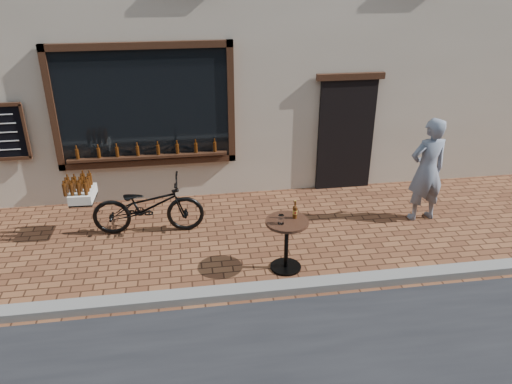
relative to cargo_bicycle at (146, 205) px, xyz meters
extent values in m
plane|color=#5A311D|center=(1.94, -2.20, -0.50)|extent=(90.00, 90.00, 0.00)
cube|color=slate|center=(1.94, -2.00, -0.44)|extent=(90.00, 0.25, 0.12)
cube|color=black|center=(0.04, 1.25, 1.35)|extent=(3.00, 0.06, 2.00)
cube|color=black|center=(0.04, 1.23, 2.41)|extent=(3.24, 0.10, 0.12)
cube|color=black|center=(0.04, 1.23, 0.29)|extent=(3.24, 0.10, 0.12)
cube|color=black|center=(-1.52, 1.23, 1.35)|extent=(0.12, 0.10, 2.24)
cube|color=black|center=(1.60, 1.23, 1.35)|extent=(0.12, 0.10, 2.24)
cube|color=black|center=(0.04, 1.18, 0.42)|extent=(2.90, 0.16, 0.05)
cube|color=black|center=(3.84, 1.26, 0.60)|extent=(1.10, 0.10, 2.20)
cube|color=black|center=(3.84, 1.23, 1.76)|extent=(1.30, 0.10, 0.12)
cube|color=black|center=(-2.36, 1.24, 1.00)|extent=(0.62, 0.04, 0.92)
cylinder|color=#3D1C07|center=(-1.21, 1.18, 0.54)|extent=(0.06, 0.06, 0.19)
cylinder|color=#3D1C07|center=(-0.85, 1.18, 0.54)|extent=(0.06, 0.06, 0.19)
cylinder|color=#3D1C07|center=(-0.50, 1.18, 0.54)|extent=(0.06, 0.06, 0.19)
cylinder|color=#3D1C07|center=(-0.14, 1.18, 0.54)|extent=(0.06, 0.06, 0.19)
cylinder|color=#3D1C07|center=(0.22, 1.18, 0.54)|extent=(0.06, 0.06, 0.19)
cylinder|color=#3D1C07|center=(0.58, 1.18, 0.54)|extent=(0.06, 0.06, 0.19)
cylinder|color=#3D1C07|center=(0.93, 1.18, 0.54)|extent=(0.06, 0.06, 0.19)
cylinder|color=#3D1C07|center=(1.29, 1.18, 0.54)|extent=(0.06, 0.06, 0.19)
imported|color=black|center=(0.04, 0.00, -0.01)|extent=(1.88, 0.73, 0.97)
cube|color=black|center=(-0.99, 0.05, 0.17)|extent=(0.39, 0.53, 0.03)
cube|color=white|center=(-0.99, 0.05, 0.26)|extent=(0.39, 0.56, 0.15)
cylinder|color=#3D1C07|center=(-0.89, -0.15, 0.44)|extent=(0.06, 0.06, 0.21)
cylinder|color=#3D1C07|center=(-0.99, -0.15, 0.44)|extent=(0.06, 0.06, 0.21)
cylinder|color=#3D1C07|center=(-1.10, -0.14, 0.44)|extent=(0.06, 0.06, 0.21)
cylinder|color=#3D1C07|center=(-1.21, -0.14, 0.44)|extent=(0.06, 0.06, 0.21)
cylinder|color=#3D1C07|center=(-0.88, -0.02, 0.44)|extent=(0.06, 0.06, 0.21)
cylinder|color=#3D1C07|center=(-0.99, -0.02, 0.44)|extent=(0.06, 0.06, 0.21)
cylinder|color=#3D1C07|center=(-1.10, -0.01, 0.44)|extent=(0.06, 0.06, 0.21)
cylinder|color=#3D1C07|center=(-1.20, -0.01, 0.44)|extent=(0.06, 0.06, 0.21)
cylinder|color=#3D1C07|center=(-0.87, 0.10, 0.44)|extent=(0.06, 0.06, 0.21)
cylinder|color=#3D1C07|center=(-0.98, 0.11, 0.44)|extent=(0.06, 0.06, 0.21)
cylinder|color=#3D1C07|center=(-1.09, 0.11, 0.44)|extent=(0.06, 0.06, 0.21)
cylinder|color=#3D1C07|center=(-1.20, 0.12, 0.44)|extent=(0.06, 0.06, 0.21)
cylinder|color=#3D1C07|center=(-0.87, 0.23, 0.44)|extent=(0.06, 0.06, 0.21)
cylinder|color=#3D1C07|center=(-0.98, 0.24, 0.44)|extent=(0.06, 0.06, 0.21)
cylinder|color=black|center=(2.11, -1.44, -0.48)|extent=(0.47, 0.47, 0.03)
cylinder|color=black|center=(2.11, -1.44, -0.10)|extent=(0.06, 0.06, 0.74)
cylinder|color=black|center=(2.11, -1.44, 0.30)|extent=(0.64, 0.64, 0.04)
cylinder|color=gold|center=(2.24, -1.37, 0.42)|extent=(0.07, 0.07, 0.06)
cylinder|color=white|center=(2.00, -1.51, 0.39)|extent=(0.08, 0.08, 0.14)
imported|color=slate|center=(4.83, -0.25, 0.44)|extent=(0.73, 0.53, 1.87)
camera|label=1|loc=(0.70, -7.63, 3.82)|focal=35.00mm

